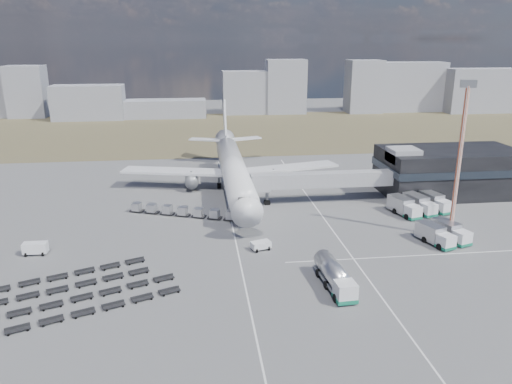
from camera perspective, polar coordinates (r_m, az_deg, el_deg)
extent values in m
plane|color=#565659|center=(85.30, -0.92, -5.97)|extent=(420.00, 420.00, 0.00)
cube|color=#483F2B|center=(191.17, -4.43, 6.99)|extent=(420.00, 90.00, 0.01)
cube|color=silver|center=(89.74, -2.53, -4.78)|extent=(0.25, 110.00, 0.01)
cube|color=silver|center=(92.72, 8.66, -4.23)|extent=(0.25, 110.00, 0.01)
cube|color=silver|center=(84.40, 16.96, -7.02)|extent=(40.00, 0.25, 0.01)
cube|color=black|center=(119.89, 21.23, 2.21)|extent=(30.00, 16.00, 10.00)
cube|color=#262D38|center=(119.61, 21.30, 2.77)|extent=(30.40, 16.40, 1.60)
cube|color=#939399|center=(111.94, 16.50, 4.06)|extent=(6.00, 6.00, 3.00)
cube|color=#939399|center=(105.85, 7.68, 1.43)|extent=(29.80, 3.00, 3.00)
cube|color=#939399|center=(102.87, 0.50, 1.12)|extent=(4.00, 3.60, 3.40)
cylinder|color=slate|center=(104.27, 1.28, -0.12)|extent=(0.70, 0.70, 5.10)
cylinder|color=black|center=(104.91, 1.27, -1.22)|extent=(1.40, 0.90, 1.40)
cylinder|color=silver|center=(111.95, -2.55, 2.54)|extent=(5.60, 48.00, 5.60)
cone|color=silver|center=(86.65, -1.18, -1.84)|extent=(5.60, 5.00, 5.60)
cone|color=silver|center=(139.01, -3.47, 5.74)|extent=(5.60, 8.00, 5.60)
cube|color=black|center=(88.28, -1.31, -0.93)|extent=(2.20, 2.00, 0.80)
cube|color=silver|center=(116.89, -9.11, 2.36)|extent=(25.59, 11.38, 0.50)
cube|color=silver|center=(118.69, 3.54, 2.77)|extent=(25.59, 11.38, 0.50)
cylinder|color=slate|center=(115.31, -7.36, 1.36)|extent=(3.00, 5.00, 3.00)
cylinder|color=slate|center=(116.65, 2.01, 1.67)|extent=(3.00, 5.00, 3.00)
cube|color=silver|center=(140.68, -5.77, 5.99)|extent=(9.49, 5.63, 0.35)
cube|color=silver|center=(141.31, -1.28, 6.12)|extent=(9.49, 5.63, 0.35)
cube|color=silver|center=(140.96, -3.59, 8.25)|extent=(0.50, 9.06, 11.45)
cylinder|color=slate|center=(93.16, -1.51, -3.10)|extent=(0.50, 0.50, 2.50)
cylinder|color=slate|center=(116.68, -4.25, 1.05)|extent=(0.60, 0.60, 2.50)
cylinder|color=slate|center=(117.13, -1.12, 1.16)|extent=(0.60, 0.60, 2.50)
cylinder|color=black|center=(93.43, -1.50, -3.53)|extent=(0.50, 1.20, 1.20)
cube|color=gray|center=(245.58, -24.69, 10.39)|extent=(15.86, 12.00, 22.31)
cube|color=gray|center=(228.78, -18.59, 9.68)|extent=(29.79, 12.00, 14.59)
cube|color=gray|center=(227.39, -12.04, 9.28)|extent=(49.05, 12.00, 7.75)
cube|color=gray|center=(235.03, -1.15, 11.31)|extent=(21.57, 12.00, 19.36)
cube|color=gray|center=(236.56, 3.38, 11.94)|extent=(17.99, 12.00, 24.42)
cube|color=gray|center=(243.52, 12.22, 11.70)|extent=(15.73, 12.00, 24.07)
cube|color=gray|center=(253.38, 16.74, 11.44)|extent=(36.22, 12.00, 22.96)
cube|color=gray|center=(261.58, 24.37, 10.52)|extent=(34.44, 12.00, 20.27)
cube|color=silver|center=(67.98, 10.17, -11.10)|extent=(2.84, 2.84, 2.55)
cube|color=#147153|center=(68.45, 10.13, -11.84)|extent=(2.95, 2.95, 0.55)
cylinder|color=#BABABF|center=(72.26, 8.66, -8.79)|extent=(3.34, 8.47, 2.77)
cube|color=slate|center=(72.83, 8.61, -9.70)|extent=(3.23, 8.47, 0.39)
cylinder|color=black|center=(71.57, 9.05, -10.47)|extent=(2.96, 1.42, 1.22)
cube|color=silver|center=(82.83, 0.55, -6.15)|extent=(3.58, 2.70, 1.44)
cube|color=silver|center=(88.44, -23.91, -5.94)|extent=(3.78, 1.74, 2.05)
cube|color=silver|center=(110.53, -1.78, 0.34)|extent=(2.48, 5.90, 2.73)
cube|color=#147153|center=(110.86, -1.77, -0.21)|extent=(2.58, 6.00, 0.44)
cube|color=silver|center=(88.55, 20.89, -5.30)|extent=(3.03, 2.97, 2.33)
cube|color=#147153|center=(88.88, 20.83, -5.84)|extent=(3.17, 3.10, 0.48)
cube|color=#BABABF|center=(90.78, 19.27, -4.29)|extent=(3.92, 5.41, 2.75)
cube|color=silver|center=(91.05, 22.49, -4.88)|extent=(3.03, 2.97, 2.33)
cube|color=#147153|center=(91.37, 22.43, -5.40)|extent=(3.17, 3.10, 0.48)
cube|color=#BABABF|center=(93.22, 20.87, -3.90)|extent=(3.92, 5.41, 2.75)
cube|color=silver|center=(100.85, 17.51, -2.20)|extent=(3.15, 3.08, 2.47)
cube|color=#147153|center=(101.15, 17.46, -2.71)|extent=(3.29, 3.21, 0.51)
cube|color=#BABABF|center=(103.55, 16.15, -1.31)|extent=(3.99, 5.70, 2.92)
cube|color=silver|center=(103.27, 19.14, -1.91)|extent=(3.15, 3.08, 2.47)
cube|color=#147153|center=(103.57, 19.08, -2.41)|extent=(3.29, 3.21, 0.51)
cube|color=#BABABF|center=(105.91, 17.77, -1.05)|extent=(3.99, 5.70, 2.92)
cube|color=silver|center=(105.77, 20.69, -1.63)|extent=(3.15, 3.08, 2.47)
cube|color=#147153|center=(106.07, 20.64, -2.11)|extent=(3.29, 3.21, 0.51)
cube|color=#BABABF|center=(108.36, 19.32, -0.80)|extent=(3.99, 5.70, 2.92)
cube|color=black|center=(103.32, -13.42, -2.07)|extent=(3.10, 2.52, 0.19)
cube|color=#BABABF|center=(103.04, -13.45, -1.61)|extent=(2.14, 2.14, 1.55)
cube|color=black|center=(101.86, -11.78, -2.24)|extent=(3.10, 2.52, 0.19)
cube|color=#BABABF|center=(101.58, -11.80, -1.77)|extent=(2.14, 2.14, 1.55)
cube|color=black|center=(100.49, -10.08, -2.41)|extent=(3.10, 2.52, 0.19)
cube|color=#BABABF|center=(100.20, -10.11, -1.94)|extent=(2.14, 2.14, 1.55)
cube|color=black|center=(99.21, -8.35, -2.58)|extent=(3.10, 2.52, 0.19)
cube|color=#BABABF|center=(98.92, -8.37, -2.10)|extent=(2.14, 2.14, 1.55)
cube|color=black|center=(98.02, -6.56, -2.76)|extent=(3.10, 2.52, 0.19)
cube|color=#BABABF|center=(97.72, -6.58, -2.27)|extent=(2.14, 2.14, 1.55)
cube|color=black|center=(96.93, -4.74, -2.93)|extent=(3.10, 2.52, 0.19)
cube|color=#BABABF|center=(96.63, -4.75, -2.44)|extent=(2.14, 2.14, 1.55)
cube|color=black|center=(95.94, -2.88, -3.11)|extent=(3.10, 2.52, 0.19)
cube|color=#BABABF|center=(95.64, -2.88, -2.62)|extent=(2.14, 2.14, 1.55)
cube|color=black|center=(68.55, -19.14, -12.80)|extent=(25.23, 11.40, 0.69)
cube|color=black|center=(72.05, -19.75, -11.33)|extent=(25.23, 11.40, 0.69)
cube|color=black|center=(75.60, -20.29, -10.00)|extent=(21.70, 9.96, 0.69)
cube|color=black|center=(79.19, -20.78, -8.79)|extent=(21.70, 9.96, 0.69)
cylinder|color=#B5411D|center=(90.87, 22.15, 2.90)|extent=(0.73, 0.73, 26.20)
cube|color=slate|center=(88.84, 23.12, 11.31)|extent=(2.57, 1.49, 1.26)
cube|color=#565659|center=(94.61, 21.27, -4.71)|extent=(2.10, 2.10, 0.31)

